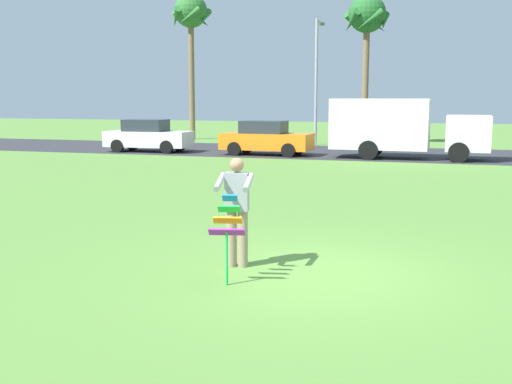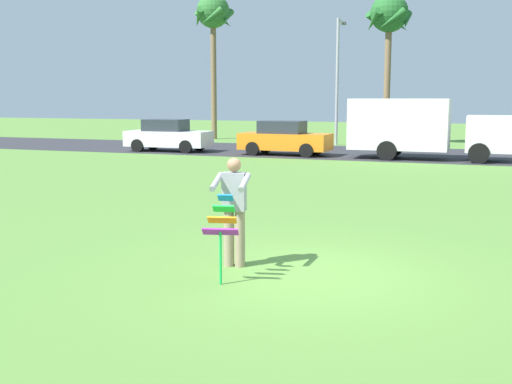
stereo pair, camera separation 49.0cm
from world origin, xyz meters
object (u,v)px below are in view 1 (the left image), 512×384
at_px(person_kite_flyer, 237,208).
at_px(kite_held, 228,224).
at_px(palm_tree_left_near, 191,18).
at_px(parked_car_orange, 266,139).
at_px(parked_truck_white_box, 399,127).
at_px(palm_tree_right_near, 367,20).
at_px(streetlight_pole, 317,74).
at_px(parked_car_white, 148,136).

relative_size(person_kite_flyer, kite_held, 1.39).
bearing_deg(palm_tree_left_near, kite_held, -66.05).
bearing_deg(parked_car_orange, parked_truck_white_box, -0.02).
distance_m(parked_car_orange, palm_tree_right_near, 10.80).
bearing_deg(streetlight_pole, kite_held, -80.84).
height_order(person_kite_flyer, parked_truck_white_box, parked_truck_white_box).
bearing_deg(kite_held, parked_car_white, 119.88).
distance_m(person_kite_flyer, parked_truck_white_box, 18.90).
bearing_deg(palm_tree_right_near, person_kite_flyer, -86.64).
height_order(parked_car_white, streetlight_pole, streetlight_pole).
bearing_deg(person_kite_flyer, parked_car_orange, 105.04).
height_order(parked_car_white, palm_tree_right_near, palm_tree_right_near).
distance_m(parked_car_orange, parked_truck_white_box, 6.09).
relative_size(parked_car_white, parked_truck_white_box, 0.63).
bearing_deg(parked_car_orange, parked_car_white, -179.98).
bearing_deg(person_kite_flyer, parked_car_white, 120.61).
relative_size(parked_car_orange, palm_tree_left_near, 0.47).
bearing_deg(parked_truck_white_box, parked_car_orange, 179.98).
relative_size(kite_held, parked_car_white, 0.29).
relative_size(person_kite_flyer, parked_truck_white_box, 0.26).
height_order(palm_tree_left_near, streetlight_pole, palm_tree_left_near).
height_order(palm_tree_right_near, streetlight_pole, palm_tree_right_near).
relative_size(palm_tree_right_near, streetlight_pole, 1.19).
height_order(parked_truck_white_box, streetlight_pole, streetlight_pole).
height_order(kite_held, palm_tree_right_near, palm_tree_right_near).
xyz_separation_m(person_kite_flyer, palm_tree_left_near, (-12.87, 28.49, 6.73)).
relative_size(palm_tree_left_near, streetlight_pole, 1.31).
height_order(person_kite_flyer, parked_car_white, person_kite_flyer).
height_order(parked_car_orange, palm_tree_right_near, palm_tree_right_near).
bearing_deg(palm_tree_right_near, palm_tree_left_near, 172.56).
distance_m(parked_car_white, palm_tree_right_near, 14.01).
distance_m(parked_car_white, parked_car_orange, 6.09).
xyz_separation_m(kite_held, parked_car_white, (-11.30, 19.66, -0.08)).
bearing_deg(person_kite_flyer, parked_truck_white_box, 86.99).
height_order(parked_truck_white_box, palm_tree_right_near, palm_tree_right_near).
distance_m(person_kite_flyer, streetlight_pole, 26.46).
distance_m(kite_held, parked_car_orange, 20.34).
xyz_separation_m(kite_held, palm_tree_left_near, (-13.01, 29.29, 6.82)).
distance_m(parked_truck_white_box, palm_tree_right_near, 10.19).
xyz_separation_m(parked_car_orange, palm_tree_left_near, (-7.81, 9.63, 6.90)).
relative_size(palm_tree_left_near, palm_tree_right_near, 1.10).
bearing_deg(parked_car_white, palm_tree_right_near, 40.43).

